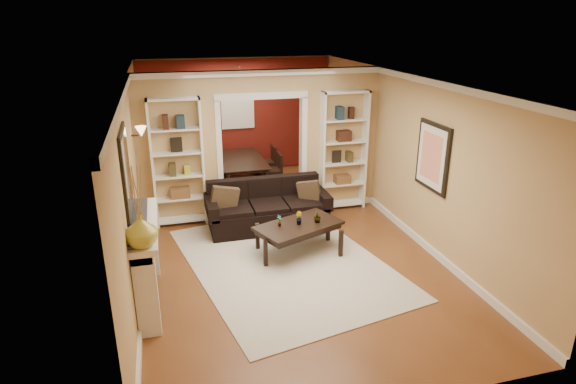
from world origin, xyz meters
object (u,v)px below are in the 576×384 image
object	(u,v)px
bookshelf_left	(178,163)
bookshelf_right	(343,151)
fireplace	(148,263)
dining_table	(243,172)
sofa	(268,205)
coffee_table	(298,239)

from	to	relation	value
bookshelf_left	bookshelf_right	xyz separation A→B (m)	(3.10, 0.00, 0.00)
fireplace	dining_table	xyz separation A→B (m)	(1.98, 4.30, -0.26)
sofa	fireplace	bearing A→B (deg)	-135.98
bookshelf_right	dining_table	world-z (taller)	bookshelf_right
coffee_table	bookshelf_left	world-z (taller)	bookshelf_left
fireplace	dining_table	size ratio (longest dim) A/B	0.95
coffee_table	fireplace	bearing A→B (deg)	178.13
bookshelf_left	bookshelf_right	distance (m)	3.10
bookshelf_left	dining_table	world-z (taller)	bookshelf_left
coffee_table	fireplace	distance (m)	2.45
dining_table	coffee_table	bearing A→B (deg)	-175.17
coffee_table	bookshelf_left	bearing A→B (deg)	113.49
fireplace	dining_table	world-z (taller)	fireplace
bookshelf_right	bookshelf_left	bearing A→B (deg)	180.00
dining_table	fireplace	bearing A→B (deg)	155.26
dining_table	sofa	bearing A→B (deg)	-179.11
bookshelf_left	bookshelf_right	bearing A→B (deg)	0.00
bookshelf_right	fireplace	xyz separation A→B (m)	(-3.64, -2.53, -0.57)
sofa	bookshelf_right	size ratio (longest dim) A/B	0.94
sofa	coffee_table	bearing A→B (deg)	-76.97
sofa	fireplace	xyz separation A→B (m)	(-2.02, -1.95, 0.16)
coffee_table	bookshelf_right	distance (m)	2.34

